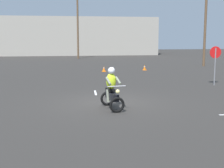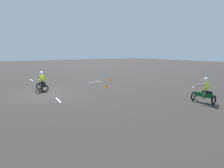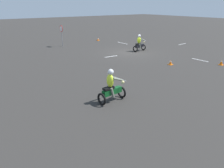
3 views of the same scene
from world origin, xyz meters
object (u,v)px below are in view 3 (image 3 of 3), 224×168
Objects in this scene: stop_sign at (61,32)px; traffic_cone_mid_left at (221,62)px; motorcycle_rider_background at (111,88)px; motorcycle_rider_foreground at (139,44)px; traffic_cone_far_right at (171,62)px; traffic_cone_near_right at (98,39)px.

traffic_cone_mid_left is (-14.69, -6.66, -1.43)m from stop_sign.
stop_sign is (15.06, -4.24, 0.91)m from motorcycle_rider_background.
traffic_cone_far_right is at bearing -25.51° from motorcycle_rider_foreground.
stop_sign is at bearing 24.40° from traffic_cone_mid_left.
stop_sign is at bearing 15.97° from traffic_cone_far_right.
traffic_cone_mid_left is (-15.86, -1.17, 0.03)m from traffic_cone_near_right.
motorcycle_rider_foreground is 8.13m from traffic_cone_near_right.
motorcycle_rider_background is 8.26m from traffic_cone_far_right.
traffic_cone_mid_left is at bearing -175.79° from traffic_cone_near_right.
stop_sign is (6.94, 5.18, 0.91)m from motorcycle_rider_foreground.
stop_sign reaches higher than motorcycle_rider_background.
stop_sign reaches higher than traffic_cone_far_right.
motorcycle_rider_foreground is at bearing -17.23° from traffic_cone_far_right.
traffic_cone_far_right is at bearing 52.74° from traffic_cone_mid_left.
stop_sign reaches higher than traffic_cone_mid_left.
traffic_cone_near_right is (16.23, -9.74, -0.56)m from motorcycle_rider_background.
traffic_cone_near_right is 0.84× the size of traffic_cone_mid_left.
motorcycle_rider_foreground is 4.18× the size of traffic_cone_far_right.
motorcycle_rider_background reaches higher than traffic_cone_mid_left.
traffic_cone_mid_left is 1.06× the size of traffic_cone_far_right.
motorcycle_rider_foreground is at bearing -143.24° from stop_sign.
stop_sign is at bearing 101.99° from traffic_cone_near_right.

